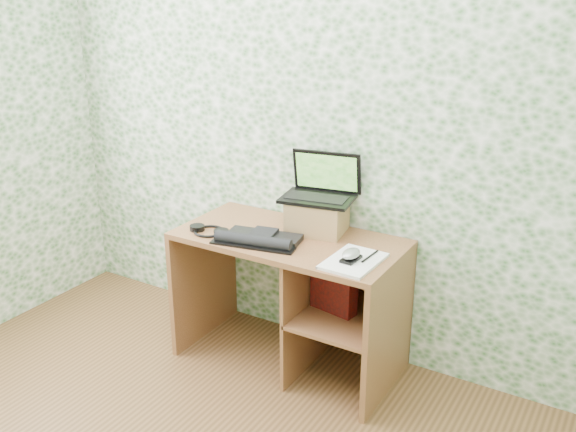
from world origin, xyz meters
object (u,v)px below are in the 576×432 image
Objects in this scene: riser at (317,216)px; laptop at (321,188)px; notepad at (354,261)px; desk at (304,284)px; keyboard at (259,239)px.

laptop reaches higher than riser.
notepad is (0.34, -0.31, -0.23)m from laptop.
desk is 0.53m from laptop.
desk is at bearing -103.23° from laptop.
riser is 0.15m from laptop.
desk is 2.65× the size of keyboard.
laptop is (0.00, 0.04, 0.15)m from riser.
desk is at bearing 34.10° from keyboard.
riser is 0.65× the size of keyboard.
notepad is (0.35, -0.15, 0.28)m from desk.
keyboard is (-0.18, -0.29, -0.07)m from riser.
riser is 0.44m from notepad.
keyboard reaches higher than notepad.
desk is 0.38m from riser.
riser is at bearing 46.78° from keyboard.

